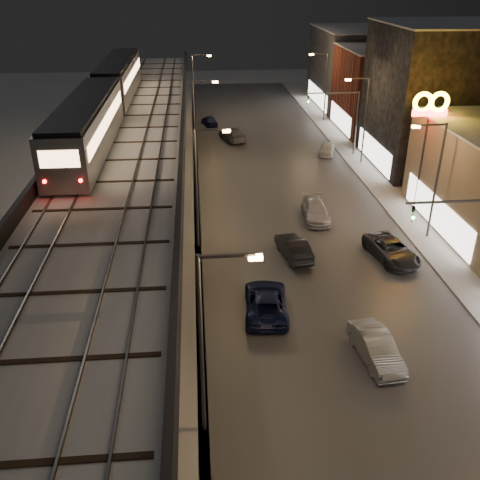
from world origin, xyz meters
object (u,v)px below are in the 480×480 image
car_mid_silver (266,302)px  car_mid_dark (232,135)px  car_far_white (209,121)px  car_onc_white (315,212)px  car_onc_dark (391,250)px  subway_train (106,97)px  car_near_white (294,248)px  car_onc_red (327,149)px  car_onc_silver (376,349)px

car_mid_silver → car_mid_dark: 36.64m
car_far_white → car_onc_white: 31.82m
car_mid_dark → car_onc_white: size_ratio=1.08×
car_onc_dark → subway_train: bearing=132.2°
car_onc_white → car_near_white: bearing=-112.1°
car_far_white → car_onc_white: (7.74, -30.86, 0.07)m
car_near_white → car_far_white: bearing=-92.0°
car_onc_white → car_mid_dark: bearing=105.4°
car_mid_silver → car_onc_white: bearing=-108.9°
car_mid_silver → car_onc_red: car_mid_silver is taller
subway_train → car_onc_white: bearing=-28.0°
subway_train → car_onc_white: (17.54, -9.34, -7.75)m
car_mid_silver → car_mid_dark: bearing=-86.0°
car_onc_silver → car_onc_red: bearing=74.8°
car_near_white → car_far_white: (-4.81, 37.17, -0.10)m
car_mid_silver → car_onc_red: 32.05m
car_mid_silver → car_far_white: (-1.93, 44.02, -0.11)m
car_near_white → subway_train: bearing=-56.3°
car_mid_dark → car_onc_red: 12.03m
subway_train → car_onc_silver: (16.95, -27.33, -7.71)m
car_far_white → car_mid_dark: bearing=95.4°
car_far_white → car_onc_silver: car_onc_silver is taller
car_mid_silver → car_onc_dark: size_ratio=1.03×
car_mid_dark → car_onc_white: car_mid_dark is taller
car_near_white → car_onc_white: 6.96m
subway_train → car_near_white: bearing=-47.0°
car_near_white → car_onc_silver: size_ratio=0.99×
car_mid_dark → car_onc_silver: bearing=79.8°
subway_train → car_onc_red: size_ratio=9.87×
subway_train → car_near_white: 22.76m
car_mid_dark → car_onc_dark: size_ratio=1.00×
car_mid_silver → car_onc_silver: bearing=142.3°
car_mid_dark → car_onc_red: car_mid_dark is taller
car_onc_dark → car_onc_red: (0.97, 24.27, -0.07)m
car_mid_silver → car_onc_dark: bearing=-143.9°
car_mid_silver → car_far_white: bearing=-82.6°
car_mid_dark → car_onc_red: (10.16, -6.45, -0.10)m
car_far_white → car_mid_silver: bearing=79.0°
car_onc_white → car_onc_dark: bearing=-58.4°
car_onc_silver → car_mid_silver: bearing=131.0°
subway_train → car_onc_silver: bearing=-58.2°
car_mid_silver → car_near_white: bearing=-107.9°
subway_train → car_mid_silver: 26.52m
car_near_white → car_onc_white: (2.93, 6.31, -0.03)m
subway_train → car_mid_dark: size_ratio=7.28×
car_mid_silver → subway_train: bearing=-57.6°
car_onc_white → car_onc_red: size_ratio=1.26×
subway_train → car_onc_dark: 28.24m
car_onc_dark → car_onc_silver: bearing=-123.1°
car_onc_silver → car_onc_dark: (4.55, 10.74, -0.02)m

